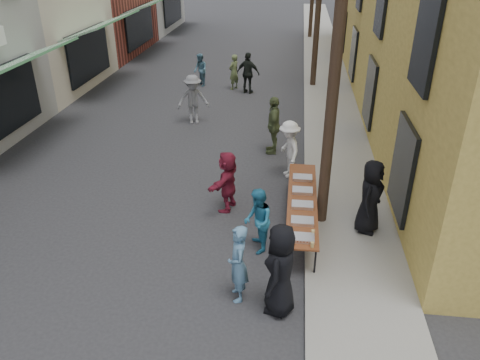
% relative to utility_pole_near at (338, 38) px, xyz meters
% --- Properties ---
extents(ground, '(120.00, 120.00, 0.00)m').
position_rel_utility_pole_near_xyz_m(ground, '(-4.30, -3.00, -4.50)').
color(ground, '#28282B').
rests_on(ground, ground).
extents(sidewalk, '(2.20, 60.00, 0.10)m').
position_rel_utility_pole_near_xyz_m(sidewalk, '(0.70, 12.00, -4.45)').
color(sidewalk, gray).
rests_on(sidewalk, ground).
extents(utility_pole_near, '(0.26, 0.26, 9.00)m').
position_rel_utility_pole_near_xyz_m(utility_pole_near, '(0.00, 0.00, 0.00)').
color(utility_pole_near, '#2D2116').
rests_on(utility_pole_near, ground).
extents(serving_table, '(0.70, 4.00, 0.75)m').
position_rel_utility_pole_near_xyz_m(serving_table, '(-0.50, -0.25, -3.79)').
color(serving_table, brown).
rests_on(serving_table, ground).
extents(catering_tray_sausage, '(0.50, 0.33, 0.08)m').
position_rel_utility_pole_near_xyz_m(catering_tray_sausage, '(-0.50, -1.90, -3.71)').
color(catering_tray_sausage, maroon).
rests_on(catering_tray_sausage, serving_table).
extents(catering_tray_foil_b, '(0.50, 0.33, 0.08)m').
position_rel_utility_pole_near_xyz_m(catering_tray_foil_b, '(-0.50, -1.25, -3.71)').
color(catering_tray_foil_b, '#B2B2B7').
rests_on(catering_tray_foil_b, serving_table).
extents(catering_tray_buns, '(0.50, 0.33, 0.08)m').
position_rel_utility_pole_near_xyz_m(catering_tray_buns, '(-0.50, -0.55, -3.71)').
color(catering_tray_buns, tan).
rests_on(catering_tray_buns, serving_table).
extents(catering_tray_foil_d, '(0.50, 0.33, 0.08)m').
position_rel_utility_pole_near_xyz_m(catering_tray_foil_d, '(-0.50, 0.15, -3.71)').
color(catering_tray_foil_d, '#B2B2B7').
rests_on(catering_tray_foil_d, serving_table).
extents(catering_tray_buns_end, '(0.50, 0.33, 0.08)m').
position_rel_utility_pole_near_xyz_m(catering_tray_buns_end, '(-0.50, 0.85, -3.71)').
color(catering_tray_buns_end, tan).
rests_on(catering_tray_buns_end, serving_table).
extents(condiment_jar_a, '(0.07, 0.07, 0.08)m').
position_rel_utility_pole_near_xyz_m(condiment_jar_a, '(-0.72, -2.20, -3.71)').
color(condiment_jar_a, '#A57F26').
rests_on(condiment_jar_a, serving_table).
extents(condiment_jar_b, '(0.07, 0.07, 0.08)m').
position_rel_utility_pole_near_xyz_m(condiment_jar_b, '(-0.72, -2.10, -3.71)').
color(condiment_jar_b, '#A57F26').
rests_on(condiment_jar_b, serving_table).
extents(condiment_jar_c, '(0.07, 0.07, 0.08)m').
position_rel_utility_pole_near_xyz_m(condiment_jar_c, '(-0.72, -2.00, -3.71)').
color(condiment_jar_c, '#A57F26').
rests_on(condiment_jar_c, serving_table).
extents(cup_stack, '(0.08, 0.08, 0.12)m').
position_rel_utility_pole_near_xyz_m(cup_stack, '(-0.30, -2.15, -3.69)').
color(cup_stack, tan).
rests_on(cup_stack, serving_table).
extents(guest_front_a, '(0.79, 1.03, 1.87)m').
position_rel_utility_pole_near_xyz_m(guest_front_a, '(-0.90, -3.19, -3.56)').
color(guest_front_a, black).
rests_on(guest_front_a, ground).
extents(guest_front_b, '(0.53, 0.68, 1.64)m').
position_rel_utility_pole_near_xyz_m(guest_front_b, '(-1.72, -2.95, -3.68)').
color(guest_front_b, '#5480A3').
rests_on(guest_front_b, ground).
extents(guest_front_c, '(0.73, 0.85, 1.53)m').
position_rel_utility_pole_near_xyz_m(guest_front_c, '(-1.48, -1.32, -3.73)').
color(guest_front_c, teal).
rests_on(guest_front_c, ground).
extents(guest_front_d, '(0.94, 1.24, 1.71)m').
position_rel_utility_pole_near_xyz_m(guest_front_d, '(-0.90, 2.52, -3.65)').
color(guest_front_d, white).
rests_on(guest_front_d, ground).
extents(guest_front_e, '(0.49, 1.12, 1.90)m').
position_rel_utility_pole_near_xyz_m(guest_front_e, '(-1.44, 4.16, -3.55)').
color(guest_front_e, '#526037').
rests_on(guest_front_e, ground).
extents(guest_queue_back, '(0.83, 1.57, 1.61)m').
position_rel_utility_pole_near_xyz_m(guest_queue_back, '(-2.41, 0.41, -3.69)').
color(guest_queue_back, maroon).
rests_on(guest_queue_back, ground).
extents(server, '(0.89, 1.04, 1.81)m').
position_rel_utility_pole_near_xyz_m(server, '(1.05, -0.34, -3.49)').
color(server, black).
rests_on(server, sidewalk).
extents(passerby_left, '(1.35, 1.02, 1.85)m').
position_rel_utility_pole_near_xyz_m(passerby_left, '(-4.60, 6.55, -3.57)').
color(passerby_left, slate).
rests_on(passerby_left, ground).
extents(passerby_mid, '(1.15, 0.72, 1.83)m').
position_rel_utility_pole_near_xyz_m(passerby_mid, '(-2.94, 10.59, -3.58)').
color(passerby_mid, black).
rests_on(passerby_mid, ground).
extents(passerby_right, '(0.64, 0.70, 1.60)m').
position_rel_utility_pole_near_xyz_m(passerby_right, '(-3.67, 11.17, -3.70)').
color(passerby_right, '#5B6A3D').
rests_on(passerby_right, ground).
extents(passerby_far, '(0.89, 0.93, 1.51)m').
position_rel_utility_pole_near_xyz_m(passerby_far, '(-5.31, 11.50, -3.74)').
color(passerby_far, teal).
rests_on(passerby_far, ground).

